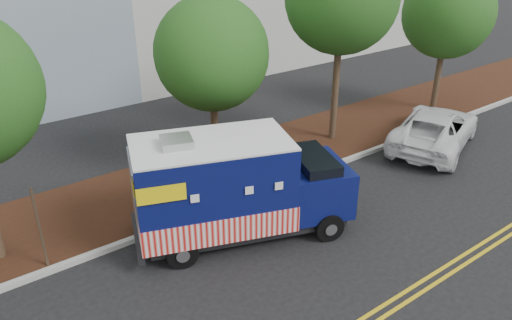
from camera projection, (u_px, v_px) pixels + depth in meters
ground at (256, 226)px, 14.60m from camera, size 120.00×120.00×0.00m
curb at (230, 204)px, 15.58m from camera, size 120.00×0.18×0.15m
mulch_strip at (195, 178)px, 17.09m from camera, size 120.00×4.00×0.15m
centerline_near at (372, 312)px, 11.39m from camera, size 120.00×0.10×0.01m
centerline_far at (381, 319)px, 11.21m from camera, size 120.00×0.10×0.01m
tree_b at (212, 54)px, 16.05m from camera, size 3.74×3.74×6.05m
tree_d at (448, 13)px, 21.27m from camera, size 3.88×3.88×6.40m
sign_post at (40, 230)px, 12.25m from camera, size 0.06×0.06×2.40m
food_truck at (232, 191)px, 13.56m from camera, size 6.39×4.05×3.18m
white_car at (435, 128)px, 19.34m from camera, size 5.97×4.34×1.51m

